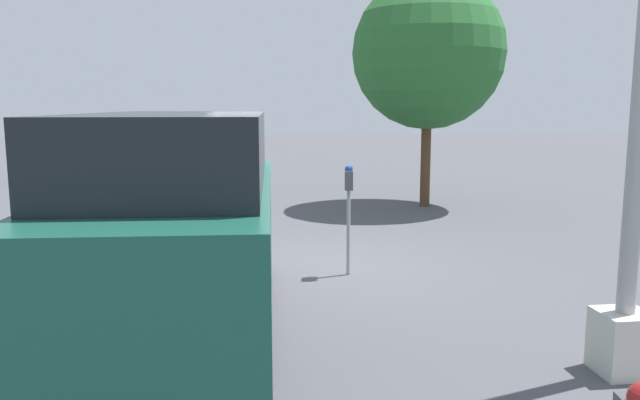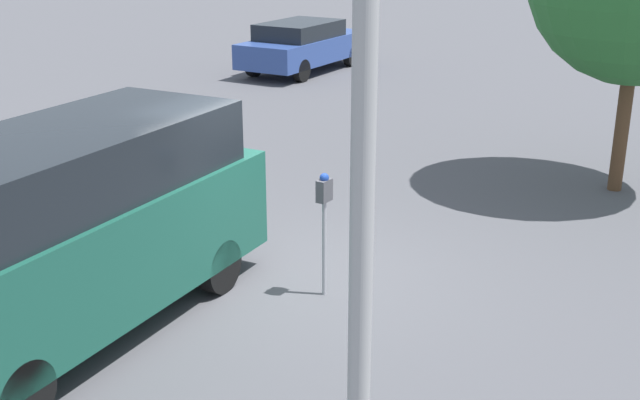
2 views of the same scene
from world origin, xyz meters
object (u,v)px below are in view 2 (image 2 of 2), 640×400
at_px(parked_van, 69,227).
at_px(car_distant, 303,45).
at_px(lamp_post, 360,316).
at_px(parking_meter_near, 324,206).

relative_size(parked_van, car_distant, 1.06).
height_order(lamp_post, car_distant, lamp_post).
bearing_deg(car_distant, parked_van, -157.43).
relative_size(parking_meter_near, lamp_post, 0.28).
relative_size(lamp_post, car_distant, 1.16).
height_order(parked_van, car_distant, parked_van).
bearing_deg(parked_van, parking_meter_near, 135.19).
xyz_separation_m(parking_meter_near, lamp_post, (3.42, 1.86, 0.63)).
distance_m(parking_meter_near, lamp_post, 3.95).
height_order(parking_meter_near, lamp_post, lamp_post).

